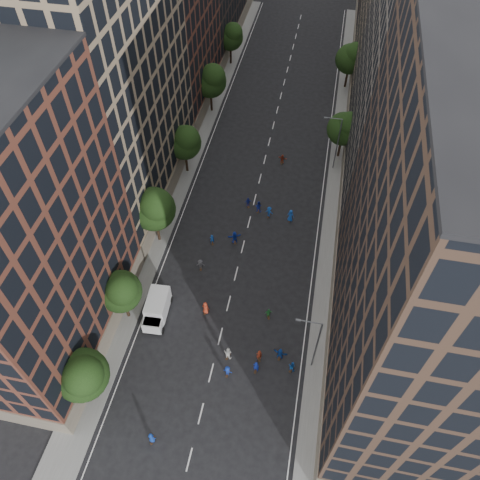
{
  "coord_description": "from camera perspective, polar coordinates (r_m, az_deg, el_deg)",
  "views": [
    {
      "loc": [
        7.28,
        -11.42,
        48.19
      ],
      "look_at": [
        -0.27,
        26.42,
        2.0
      ],
      "focal_mm": 35.0,
      "sensor_mm": 36.0,
      "label": 1
    }
  ],
  "objects": [
    {
      "name": "bldg_right_a",
      "position": [
        41.8,
        23.51,
        -1.68
      ],
      "size": [
        14.0,
        30.0,
        36.0
      ],
      "primitive_type": "cube",
      "color": "#422E23",
      "rests_on": "ground"
    },
    {
      "name": "tree_left_5",
      "position": [
        95.28,
        -1.08,
        23.62
      ],
      "size": [
        4.8,
        4.8,
        8.33
      ],
      "color": "black",
      "rests_on": "ground"
    },
    {
      "name": "skater_9",
      "position": [
        59.45,
        -4.84,
        -3.01
      ],
      "size": [
        1.12,
        0.78,
        1.59
      ],
      "primitive_type": "imported",
      "rotation": [
        0.0,
        0.0,
        3.34
      ],
      "color": "#44444A",
      "rests_on": "ground"
    },
    {
      "name": "skater_1",
      "position": [
        52.08,
        1.97,
        -15.18
      ],
      "size": [
        0.7,
        0.51,
        1.79
      ],
      "primitive_type": "imported",
      "rotation": [
        0.0,
        0.0,
        3.02
      ],
      "color": "#162EB6",
      "rests_on": "ground"
    },
    {
      "name": "skater_4",
      "position": [
        55.73,
        -11.18,
        -9.79
      ],
      "size": [
        0.97,
        0.71,
        1.53
      ],
      "primitive_type": "imported",
      "rotation": [
        0.0,
        0.0,
        3.56
      ],
      "color": "#1428A7",
      "rests_on": "ground"
    },
    {
      "name": "bldg_left_a",
      "position": [
        47.91,
        -26.51,
        -0.54
      ],
      "size": [
        14.0,
        22.0,
        30.0
      ],
      "primitive_type": "cube",
      "color": "brown",
      "rests_on": "ground"
    },
    {
      "name": "tree_left_4",
      "position": [
        81.43,
        -3.55,
        18.9
      ],
      "size": [
        5.4,
        5.4,
        9.08
      ],
      "color": "black",
      "rests_on": "ground"
    },
    {
      "name": "skater_5",
      "position": [
        52.93,
        4.91,
        -13.66
      ],
      "size": [
        1.63,
        0.78,
        1.69
      ],
      "primitive_type": "imported",
      "rotation": [
        0.0,
        0.0,
        2.96
      ],
      "color": "#1442A4",
      "rests_on": "ground"
    },
    {
      "name": "ground",
      "position": [
        70.85,
        2.38,
        7.22
      ],
      "size": [
        240.0,
        240.0,
        0.0
      ],
      "primitive_type": "plane",
      "color": "black",
      "rests_on": "ground"
    },
    {
      "name": "tree_left_2",
      "position": [
        58.92,
        -10.42,
        3.86
      ],
      "size": [
        5.6,
        5.6,
        9.45
      ],
      "color": "black",
      "rests_on": "ground"
    },
    {
      "name": "skater_6",
      "position": [
        55.61,
        -4.23,
        -8.26
      ],
      "size": [
        1.06,
        0.83,
        1.9
      ],
      "primitive_type": "imported",
      "rotation": [
        0.0,
        0.0,
        2.87
      ],
      "color": "#AA331C",
      "rests_on": "ground"
    },
    {
      "name": "skater_7",
      "position": [
        52.7,
        2.34,
        -13.83
      ],
      "size": [
        0.74,
        0.61,
        1.75
      ],
      "primitive_type": "imported",
      "rotation": [
        0.0,
        0.0,
        3.49
      ],
      "color": "maroon",
      "rests_on": "ground"
    },
    {
      "name": "skater_12",
      "position": [
        64.78,
        6.17,
        2.95
      ],
      "size": [
        1.07,
        0.84,
        1.92
      ],
      "primitive_type": "imported",
      "rotation": [
        0.0,
        0.0,
        2.87
      ],
      "color": "blue",
      "rests_on": "ground"
    },
    {
      "name": "skater_2",
      "position": [
        52.49,
        6.34,
        -15.06
      ],
      "size": [
        0.92,
        0.82,
        1.58
      ],
      "primitive_type": "imported",
      "rotation": [
        0.0,
        0.0,
        2.79
      ],
      "color": "blue",
      "rests_on": "ground"
    },
    {
      "name": "skater_16",
      "position": [
        66.46,
        1.0,
        4.61
      ],
      "size": [
        0.99,
        0.71,
        1.56
      ],
      "primitive_type": "imported",
      "rotation": [
        0.0,
        0.0,
        3.55
      ],
      "color": "#13229B",
      "rests_on": "ground"
    },
    {
      "name": "bldg_right_b",
      "position": [
        64.91,
        21.17,
        17.61
      ],
      "size": [
        14.0,
        28.0,
        33.0
      ],
      "primitive_type": "cube",
      "color": "#625A51",
      "rests_on": "ground"
    },
    {
      "name": "bldg_left_c",
      "position": [
        81.73,
        -9.45,
        24.8
      ],
      "size": [
        14.0,
        20.0,
        28.0
      ],
      "primitive_type": "cube",
      "color": "brown",
      "rests_on": "ground"
    },
    {
      "name": "skater_8",
      "position": [
        52.73,
        -1.49,
        -13.61
      ],
      "size": [
        1.05,
        0.92,
        1.83
      ],
      "primitive_type": "imported",
      "rotation": [
        0.0,
        0.0,
        2.86
      ],
      "color": "silver",
      "rests_on": "ground"
    },
    {
      "name": "streetlamp_far",
      "position": [
        71.02,
        11.67,
        11.72
      ],
      "size": [
        2.64,
        0.22,
        9.06
      ],
      "color": "#595B60",
      "rests_on": "ground"
    },
    {
      "name": "skater_10",
      "position": [
        55.39,
        3.5,
        -8.9
      ],
      "size": [
        0.99,
        0.69,
        1.56
      ],
      "primitive_type": "imported",
      "rotation": [
        0.0,
        0.0,
        3.52
      ],
      "color": "#206C2C",
      "rests_on": "ground"
    },
    {
      "name": "streetlamp_near",
      "position": [
        49.08,
        9.13,
        -12.25
      ],
      "size": [
        2.64,
        0.22,
        9.06
      ],
      "color": "#595B60",
      "rests_on": "ground"
    },
    {
      "name": "tree_left_0",
      "position": [
        48.49,
        -18.64,
        -15.35
      ],
      "size": [
        5.2,
        5.2,
        8.83
      ],
      "color": "black",
      "rests_on": "ground"
    },
    {
      "name": "tree_right_b",
      "position": [
        89.91,
        13.45,
        20.83
      ],
      "size": [
        5.2,
        5.2,
        8.83
      ],
      "color": "black",
      "rests_on": "ground"
    },
    {
      "name": "tree_right_a",
      "position": [
        73.09,
        12.69,
        13.22
      ],
      "size": [
        5.0,
        5.0,
        8.39
      ],
      "color": "black",
      "rests_on": "ground"
    },
    {
      "name": "skater_15",
      "position": [
        65.16,
        3.57,
        3.42
      ],
      "size": [
        1.24,
        0.91,
        1.72
      ],
      "primitive_type": "imported",
      "rotation": [
        0.0,
        0.0,
        2.88
      ],
      "color": "#1344A1",
      "rests_on": "ground"
    },
    {
      "name": "cargo_van",
      "position": [
        55.66,
        -10.11,
        -8.24
      ],
      "size": [
        2.73,
        5.32,
        2.76
      ],
      "rotation": [
        0.0,
        0.0,
        0.06
      ],
      "color": "white",
      "rests_on": "ground"
    },
    {
      "name": "sidewalk_left",
      "position": [
        78.48,
        -5.52,
        12.06
      ],
      "size": [
        4.0,
        105.0,
        0.15
      ],
      "primitive_type": "cube",
      "color": "slate",
      "rests_on": "ground"
    },
    {
      "name": "sidewalk_right",
      "position": [
        76.22,
        12.42,
        9.66
      ],
      "size": [
        4.0,
        105.0,
        0.15
      ],
      "primitive_type": "cube",
      "color": "slate",
      "rests_on": "ground"
    },
    {
      "name": "tree_left_3",
      "position": [
        68.99,
        -6.73,
        11.86
      ],
      "size": [
        5.0,
        5.0,
        8.58
      ],
      "color": "black",
      "rests_on": "ground"
    },
    {
      "name": "tree_left_1",
      "position": [
        52.84,
        -14.32,
        -6.04
      ],
      "size": [
        4.8,
        4.8,
        8.21
      ],
      "color": "black",
      "rests_on": "ground"
    },
    {
      "name": "skater_13",
      "position": [
        61.93,
        -3.43,
        0.08
      ],
      "size": [
        0.69,
        0.58,
        1.6
      ],
      "primitive_type": "imported",
      "rotation": [
        0.0,
        0.0,
        3.55
      ],
      "color": "blue",
      "rests_on": "ground"
    },
    {
      "name": "skater_0",
      "position": [
        50.28,
        -10.74,
        -22.62
      ],
      "size": [
        0.8,
        0.55,
        1.59
      ],
      "primitive_type": "imported",
      "rotation": [
        0.0,
        0.0,
        3.09
      ],
      "color": "navy",
      "rests_on": "ground"
    },
    {
      "name": "skater_3",
      "position": [
        52.01,
        -1.54,
        -15.69
      ],
      "size": [
        1.05,
        0.7,
        1.52
      ],
      "primitive_type": "imported",
      "rotation": [
        0.0,
        0.0,
        3.0
      ],
      "color": "#13309F",
      "rests_on": "ground"
    },
    {
      "name": "skater_17",
      "position": [
        73.65,
        5.18,
        9.79
      ],
      "size": [
        1.44,
        0.68,
        1.49
      ],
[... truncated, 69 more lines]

